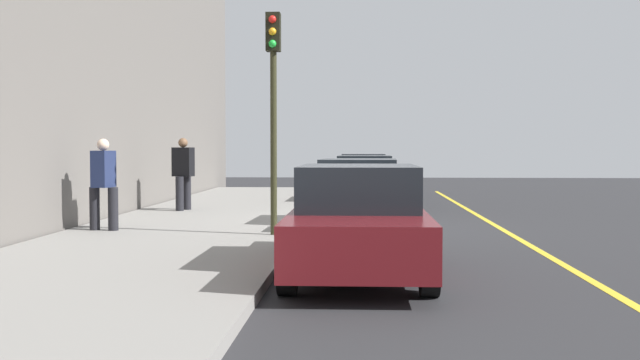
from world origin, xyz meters
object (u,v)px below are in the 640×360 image
pedestrian_navy_coat (104,181)px  traffic_light_pole (273,84)px  parked_car_navy (363,174)px  parked_car_silver (359,194)px  parked_car_charcoal (365,180)px  parked_car_maroon (358,220)px  pedestrian_black_coat (183,172)px

pedestrian_navy_coat → traffic_light_pole: size_ratio=0.44×
parked_car_navy → parked_car_silver: 12.54m
parked_car_silver → parked_car_charcoal: bearing=178.6°
pedestrian_navy_coat → traffic_light_pole: traffic_light_pole is taller
parked_car_navy → parked_car_silver: (12.53, -0.15, -0.00)m
parked_car_charcoal → parked_car_maroon: same height
pedestrian_black_coat → pedestrian_navy_coat: (4.79, -0.45, -0.04)m
parked_car_silver → parked_car_maroon: bearing=0.1°
parked_car_maroon → parked_car_navy: bearing=179.6°
parked_car_maroon → pedestrian_navy_coat: pedestrian_navy_coat is taller
parked_car_charcoal → pedestrian_navy_coat: 10.03m
parked_car_charcoal → parked_car_maroon: 12.72m
parked_car_navy → parked_car_charcoal: 5.67m
pedestrian_black_coat → traffic_light_pole: 6.38m
parked_car_silver → pedestrian_navy_coat: size_ratio=2.44×
parked_car_silver → parked_car_navy: bearing=179.3°
pedestrian_navy_coat → parked_car_silver: bearing=109.5°
parked_car_charcoal → parked_car_maroon: bearing=-0.7°
pedestrian_black_coat → parked_car_charcoal: bearing=129.4°
parked_car_maroon → traffic_light_pole: bearing=-156.0°
parked_car_silver → pedestrian_navy_coat: pedestrian_navy_coat is taller
parked_car_charcoal → parked_car_silver: same height
parked_car_maroon → traffic_light_pole: traffic_light_pole is taller
pedestrian_navy_coat → traffic_light_pole: (0.58, 3.39, 1.82)m
parked_car_charcoal → pedestrian_black_coat: (3.83, -4.67, 0.38)m
parked_car_silver → parked_car_maroon: same height
parked_car_silver → traffic_light_pole: size_ratio=1.07×
parked_car_silver → traffic_light_pole: (2.34, -1.56, 2.16)m
parked_car_maroon → pedestrian_navy_coat: size_ratio=2.57×
parked_car_charcoal → parked_car_silver: size_ratio=1.07×
pedestrian_black_coat → pedestrian_navy_coat: bearing=-5.3°
parked_car_navy → parked_car_maroon: size_ratio=0.95×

